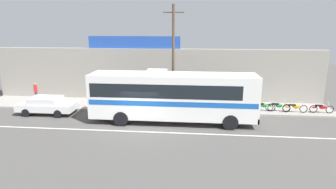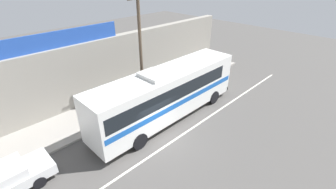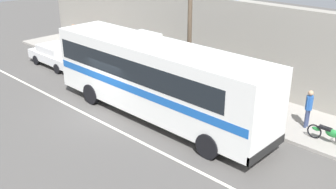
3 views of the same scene
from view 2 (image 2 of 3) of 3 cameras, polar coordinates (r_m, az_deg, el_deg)
ground_plane at (r=15.03m, az=-2.42°, el=-10.79°), size 70.00×70.00×0.00m
sidewalk_slab at (r=18.48m, az=-13.51°, el=-3.09°), size 30.00×3.60×0.14m
storefront_facade at (r=19.15m, az=-17.81°, el=5.32°), size 30.00×0.70×4.80m
storefront_billboard at (r=17.55m, az=-24.63°, el=12.29°), size 8.41×0.12×1.10m
road_center_stripe at (r=14.58m, az=-0.23°, el=-12.20°), size 30.00×0.14×0.01m
intercity_bus at (r=15.91m, az=-0.38°, el=0.62°), size 11.75×2.66×3.78m
parked_car at (r=14.01m, az=-35.61°, el=-16.90°), size 4.44×1.91×1.37m
utility_pole at (r=16.65m, az=-6.69°, el=10.48°), size 1.60×0.22×8.27m
motorcycle_red at (r=26.54m, az=13.28°, el=8.08°), size 1.84×0.56×0.94m
motorcycle_blue at (r=24.03m, az=8.72°, el=6.34°), size 1.93×0.56×0.94m
motorcycle_black at (r=23.13m, az=7.06°, el=5.56°), size 1.94×0.56×0.94m
motorcycle_orange at (r=24.90m, az=10.82°, el=6.97°), size 1.92×0.56×0.94m
pedestrian_far_left at (r=22.39m, az=3.55°, el=6.56°), size 0.30×0.48×1.73m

